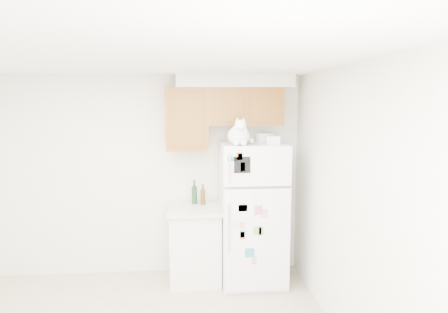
{
  "coord_description": "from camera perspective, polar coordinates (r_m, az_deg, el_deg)",
  "views": [
    {
      "loc": [
        0.52,
        -3.0,
        2.17
      ],
      "look_at": [
        0.92,
        1.55,
        1.55
      ],
      "focal_mm": 32.0,
      "sensor_mm": 36.0,
      "label": 1
    }
  ],
  "objects": [
    {
      "name": "room_shell",
      "position": [
        3.31,
        -11.87,
        -1.1
      ],
      "size": [
        3.84,
        4.04,
        2.52
      ],
      "color": "white",
      "rests_on": "ground_plane"
    },
    {
      "name": "refrigerator",
      "position": [
        4.85,
        4.1,
        -8.07
      ],
      "size": [
        0.76,
        0.78,
        1.7
      ],
      "color": "white",
      "rests_on": "ground_plane"
    },
    {
      "name": "base_counter",
      "position": [
        4.99,
        -4.12,
        -12.32
      ],
      "size": [
        0.64,
        0.64,
        0.92
      ],
      "color": "white",
      "rests_on": "ground_plane"
    },
    {
      "name": "cat",
      "position": [
        4.44,
        2.18,
        3.16
      ],
      "size": [
        0.31,
        0.45,
        0.32
      ],
      "color": "white",
      "rests_on": "refrigerator"
    },
    {
      "name": "storage_box_back",
      "position": [
        4.87,
        5.78,
        2.74
      ],
      "size": [
        0.19,
        0.15,
        0.1
      ],
      "primitive_type": "cube",
      "rotation": [
        0.0,
        0.0,
        0.1
      ],
      "color": "white",
      "rests_on": "refrigerator"
    },
    {
      "name": "storage_box_front",
      "position": [
        4.6,
        7.18,
        2.36
      ],
      "size": [
        0.18,
        0.16,
        0.09
      ],
      "primitive_type": "cube",
      "rotation": [
        0.0,
        0.0,
        -0.38
      ],
      "color": "white",
      "rests_on": "refrigerator"
    },
    {
      "name": "bottle_green",
      "position": [
        4.98,
        -4.25,
        -5.08
      ],
      "size": [
        0.07,
        0.07,
        0.3
      ],
      "primitive_type": null,
      "color": "#19381E",
      "rests_on": "base_counter"
    },
    {
      "name": "bottle_amber",
      "position": [
        4.94,
        -3.03,
        -5.41
      ],
      "size": [
        0.06,
        0.06,
        0.26
      ],
      "primitive_type": null,
      "color": "#593814",
      "rests_on": "base_counter"
    }
  ]
}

